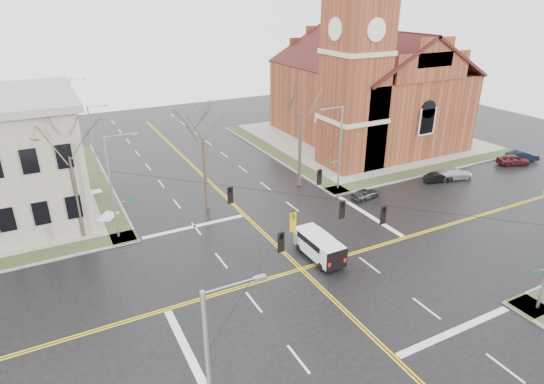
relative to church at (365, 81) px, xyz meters
name	(u,v)px	position (x,y,z in m)	size (l,w,h in m)	color
ground	(301,269)	(-24.76, -24.78, -8.43)	(120.00, 120.00, 0.00)	black
sidewalks	(301,268)	(-24.76, -24.78, -8.36)	(80.00, 80.00, 0.17)	gray
road_markings	(301,269)	(-24.76, -24.78, -8.43)	(100.00, 100.00, 0.01)	gold
church	(365,81)	(0.00, 0.00, 0.00)	(24.28, 27.48, 27.50)	maroon
signal_pole_ne	(339,146)	(-13.44, -13.28, -3.48)	(2.75, 0.22, 9.00)	gray
signal_pole_nw	(113,185)	(-36.09, -13.28, -3.48)	(2.75, 0.22, 9.00)	gray
signal_pole_sw	(213,374)	(-36.09, -36.28, -3.48)	(2.75, 0.22, 9.00)	gray
span_wires	(303,195)	(-24.76, -24.78, -2.23)	(23.02, 23.02, 0.03)	black
traffic_signals	(308,208)	(-24.76, -25.45, -2.98)	(8.21, 8.26, 1.30)	black
streetlight_north_a	(94,138)	(-35.42, 3.22, -3.97)	(2.30, 0.20, 8.00)	gray
streetlight_north_b	(74,104)	(-35.42, 23.22, -3.97)	(2.30, 0.20, 8.00)	gray
cargo_van	(318,244)	(-22.69, -23.81, -7.32)	(1.97, 4.97, 1.88)	silver
parked_car_a	(365,194)	(-12.18, -16.54, -7.89)	(1.28, 3.19, 1.09)	black
parked_car_b	(438,177)	(-1.98, -16.66, -7.91)	(1.11, 3.17, 1.05)	black
parked_car_c	(453,174)	(0.18, -16.84, -7.78)	(1.84, 4.53, 1.32)	#B6B5B8
parked_car_d	(513,160)	(10.46, -16.90, -7.77)	(1.56, 3.89, 1.33)	#481418
parked_car_e	(522,156)	(12.83, -16.44, -7.78)	(1.38, 3.95, 1.30)	black
tree_nw_far	(68,150)	(-38.92, -11.75, -0.51)	(4.00, 4.00, 10.94)	#342B21
tree_nw_near	(203,132)	(-27.44, -11.35, -0.66)	(4.00, 4.00, 10.73)	#342B21
tree_ne	(301,109)	(-16.48, -10.53, 0.16)	(4.00, 4.00, 11.88)	#342B21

